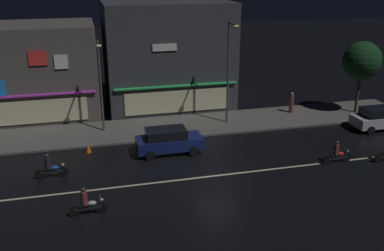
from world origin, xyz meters
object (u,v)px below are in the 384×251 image
(streetlamp_mid, at_px, (100,79))
(motorcycle_lead, at_px, (337,154))
(motorcycle_following, at_px, (87,203))
(motorcycle_trailing_far, at_px, (50,168))
(streetlamp_east, at_px, (229,66))
(pedestrian_on_sidewalk, at_px, (291,103))
(traffic_cone, at_px, (88,148))
(parked_car_trailing, at_px, (168,140))
(parked_car_near_kerb, at_px, (380,118))

(streetlamp_mid, distance_m, motorcycle_lead, 16.63)
(motorcycle_following, relative_size, motorcycle_trailing_far, 1.00)
(streetlamp_east, height_order, motorcycle_lead, streetlamp_east)
(streetlamp_east, distance_m, motorcycle_following, 15.75)
(motorcycle_lead, xyz_separation_m, motorcycle_trailing_far, (-17.13, 2.31, 0.00))
(pedestrian_on_sidewalk, bearing_deg, traffic_cone, 86.24)
(parked_car_trailing, xyz_separation_m, motorcycle_lead, (9.79, -4.17, -0.24))
(motorcycle_lead, relative_size, motorcycle_trailing_far, 1.00)
(pedestrian_on_sidewalk, distance_m, motorcycle_lead, 9.61)
(streetlamp_mid, height_order, motorcycle_lead, streetlamp_mid)
(parked_car_near_kerb, bearing_deg, motorcycle_trailing_far, -174.30)
(pedestrian_on_sidewalk, height_order, parked_car_near_kerb, pedestrian_on_sidewalk)
(streetlamp_mid, height_order, streetlamp_east, streetlamp_east)
(streetlamp_mid, relative_size, parked_car_trailing, 1.55)
(parked_car_near_kerb, bearing_deg, streetlamp_mid, 168.43)
(parked_car_trailing, bearing_deg, motorcycle_trailing_far, 14.25)
(parked_car_trailing, height_order, motorcycle_trailing_far, parked_car_trailing)
(streetlamp_east, relative_size, parked_car_trailing, 1.79)
(streetlamp_mid, xyz_separation_m, parked_car_near_kerb, (20.18, -4.13, -3.23))
(pedestrian_on_sidewalk, bearing_deg, parked_car_near_kerb, -151.72)
(streetlamp_mid, distance_m, motorcycle_following, 11.73)
(parked_car_near_kerb, relative_size, motorcycle_following, 2.26)
(streetlamp_mid, xyz_separation_m, streetlamp_east, (9.38, -0.44, 0.53))
(pedestrian_on_sidewalk, distance_m, parked_car_trailing, 12.55)
(motorcycle_lead, bearing_deg, traffic_cone, -19.01)
(motorcycle_lead, xyz_separation_m, motorcycle_following, (-15.18, -2.32, 0.00))
(pedestrian_on_sidewalk, distance_m, traffic_cone, 16.97)
(streetlamp_east, height_order, parked_car_trailing, streetlamp_east)
(streetlamp_east, height_order, motorcycle_trailing_far, streetlamp_east)
(motorcycle_lead, relative_size, motorcycle_following, 1.00)
(streetlamp_mid, distance_m, streetlamp_east, 9.40)
(pedestrian_on_sidewalk, xyz_separation_m, motorcycle_trailing_far, (-18.71, -7.17, -0.31))
(streetlamp_mid, distance_m, pedestrian_on_sidewalk, 15.61)
(motorcycle_following, xyz_separation_m, motorcycle_trailing_far, (-1.95, 4.62, 0.00))
(pedestrian_on_sidewalk, bearing_deg, motorcycle_trailing_far, 93.69)
(streetlamp_mid, bearing_deg, traffic_cone, -110.35)
(parked_car_near_kerb, bearing_deg, motorcycle_following, -162.14)
(streetlamp_east, bearing_deg, motorcycle_trailing_far, -154.73)
(streetlamp_east, xyz_separation_m, traffic_cone, (-10.59, -2.85, -4.36))
(pedestrian_on_sidewalk, height_order, motorcycle_following, pedestrian_on_sidewalk)
(streetlamp_mid, relative_size, traffic_cone, 12.10)
(streetlamp_mid, xyz_separation_m, motorcycle_trailing_far, (-3.44, -6.49, -3.46))
(motorcycle_following, distance_m, traffic_cone, 7.84)
(streetlamp_east, bearing_deg, traffic_cone, -164.97)
(parked_car_near_kerb, height_order, parked_car_trailing, same)
(traffic_cone, bearing_deg, motorcycle_trailing_far, -124.75)
(parked_car_near_kerb, relative_size, parked_car_trailing, 1.00)
(pedestrian_on_sidewalk, relative_size, motorcycle_lead, 0.91)
(pedestrian_on_sidewalk, relative_size, parked_car_near_kerb, 0.40)
(streetlamp_east, height_order, parked_car_near_kerb, streetlamp_east)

